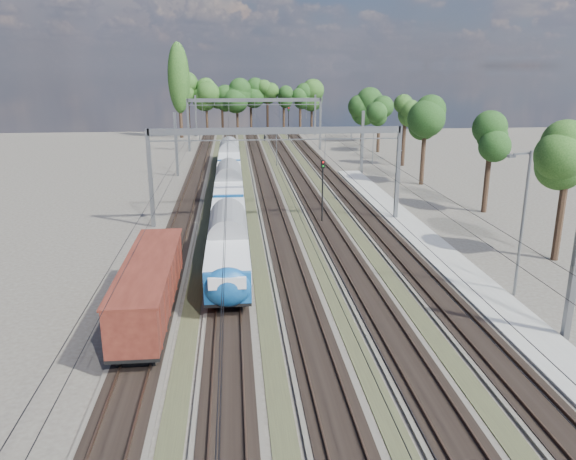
{
  "coord_description": "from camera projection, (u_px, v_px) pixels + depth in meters",
  "views": [
    {
      "loc": [
        -3.97,
        -21.14,
        14.34
      ],
      "look_at": [
        -0.11,
        18.08,
        2.8
      ],
      "focal_mm": 35.0,
      "sensor_mm": 36.0,
      "label": 1
    }
  ],
  "objects": [
    {
      "name": "catenary",
      "position": [
        265.0,
        129.0,
        73.14
      ],
      "size": [
        25.65,
        130.0,
        9.0
      ],
      "color": "slate",
      "rests_on": "ground"
    },
    {
      "name": "ground",
      "position": [
        331.0,
        406.0,
        24.59
      ],
      "size": [
        220.0,
        220.0,
        0.0
      ],
      "primitive_type": "plane",
      "color": "#47423A",
      "rests_on": "ground"
    },
    {
      "name": "emu_train",
      "position": [
        229.0,
        181.0,
        60.43
      ],
      "size": [
        2.87,
        60.8,
        4.2
      ],
      "color": "black",
      "rests_on": "ground"
    },
    {
      "name": "track_bed",
      "position": [
        267.0,
        189.0,
        67.54
      ],
      "size": [
        21.0,
        130.0,
        0.34
      ],
      "color": "#47423A",
      "rests_on": "ground"
    },
    {
      "name": "tree_belt",
      "position": [
        290.0,
        98.0,
        109.09
      ],
      "size": [
        40.37,
        102.1,
        12.26
      ],
      "color": "black",
      "rests_on": "ground"
    },
    {
      "name": "signal_far",
      "position": [
        289.0,
        119.0,
        111.85
      ],
      "size": [
        0.41,
        0.38,
        6.52
      ],
      "rotation": [
        0.0,
        0.0,
        0.05
      ],
      "color": "black",
      "rests_on": "ground"
    },
    {
      "name": "poplar",
      "position": [
        179.0,
        79.0,
        113.48
      ],
      "size": [
        4.4,
        4.4,
        19.04
      ],
      "color": "black",
      "rests_on": "ground"
    },
    {
      "name": "worker",
      "position": [
        265.0,
        137.0,
        110.52
      ],
      "size": [
        0.59,
        0.75,
        1.81
      ],
      "primitive_type": "imported",
      "rotation": [
        0.0,
        0.0,
        1.84
      ],
      "color": "black",
      "rests_on": "ground"
    },
    {
      "name": "platform",
      "position": [
        436.0,
        251.0,
        44.78
      ],
      "size": [
        3.0,
        70.0,
        0.3
      ],
      "primitive_type": "cube",
      "color": "gray",
      "rests_on": "ground"
    },
    {
      "name": "signal_near",
      "position": [
        323.0,
        184.0,
        52.29
      ],
      "size": [
        0.43,
        0.4,
        5.99
      ],
      "rotation": [
        0.0,
        0.0,
        -0.38
      ],
      "color": "black",
      "rests_on": "ground"
    },
    {
      "name": "lamp_post",
      "position": [
        522.0,
        219.0,
        35.06
      ],
      "size": [
        1.58,
        0.46,
        9.44
      ],
      "rotation": [
        0.0,
        0.0,
        0.27
      ],
      "color": "slate",
      "rests_on": "ground"
    },
    {
      "name": "freight_boxcar",
      "position": [
        150.0,
        285.0,
        32.56
      ],
      "size": [
        2.77,
        13.39,
        3.45
      ],
      "color": "black",
      "rests_on": "ground"
    }
  ]
}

